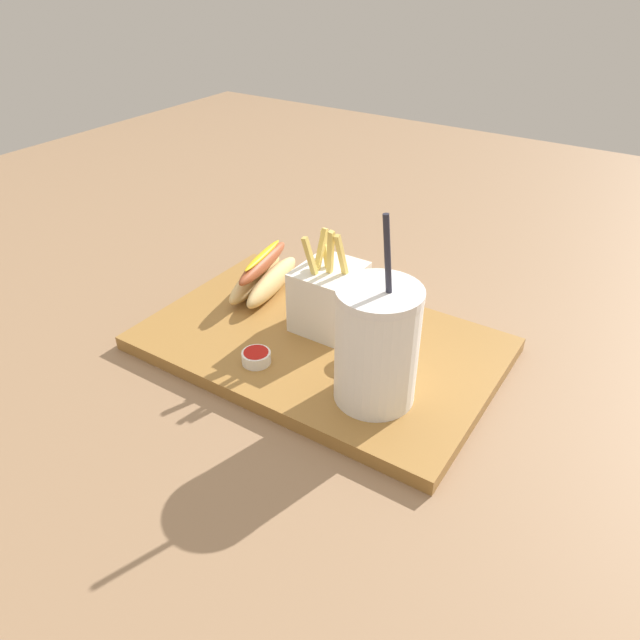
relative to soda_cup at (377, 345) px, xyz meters
The scene contains 8 objects.
ground_plane 0.17m from the soda_cup, 151.15° to the left, with size 2.40×2.40×0.02m, color #8C6B4C.
food_tray 0.16m from the soda_cup, 151.15° to the left, with size 0.48×0.31×0.02m, color olive.
soda_cup is the anchor object (origin of this frame).
fries_basket 0.17m from the soda_cup, 141.57° to the left, with size 0.08×0.10×0.16m.
hot_dog_1 0.30m from the soda_cup, 154.04° to the left, with size 0.09×0.17×0.07m.
ketchup_cup_1 0.19m from the soda_cup, 107.45° to the left, with size 0.03×0.03×0.02m.
ketchup_cup_2 0.18m from the soda_cup, behind, with size 0.04×0.04×0.02m.
ketchup_cup_3 0.10m from the soda_cup, 141.43° to the left, with size 0.04×0.04×0.02m.
Camera 1 is at (0.37, -0.57, 0.49)m, focal length 33.37 mm.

